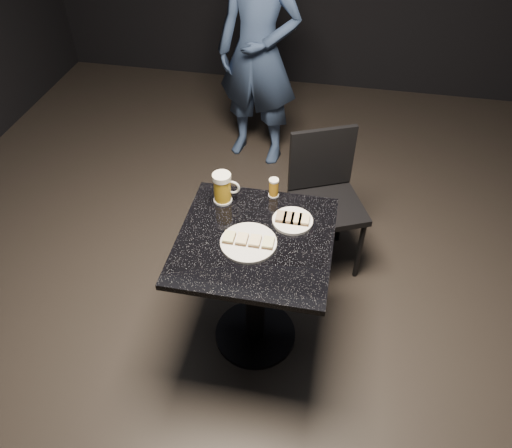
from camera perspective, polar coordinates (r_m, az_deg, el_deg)
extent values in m
plane|color=black|center=(2.83, -0.08, -12.54)|extent=(6.00, 6.00, 0.00)
cylinder|color=silver|center=(2.22, -0.86, -2.14)|extent=(0.25, 0.25, 0.01)
cylinder|color=white|center=(2.33, 4.19, 0.37)|extent=(0.19, 0.19, 0.01)
imported|color=navy|center=(3.68, 0.29, 18.99)|extent=(0.68, 0.52, 1.67)
cylinder|color=black|center=(2.82, -0.08, -12.40)|extent=(0.44, 0.44, 0.03)
cylinder|color=black|center=(2.53, -0.09, -7.75)|extent=(0.10, 0.10, 0.69)
cube|color=black|center=(2.26, -0.10, -1.92)|extent=(0.70, 0.70, 0.03)
cylinder|color=silver|center=(2.45, -3.80, 2.79)|extent=(0.09, 0.09, 0.01)
cylinder|color=gold|center=(2.41, -3.87, 3.98)|extent=(0.08, 0.08, 0.12)
cylinder|color=white|center=(2.36, -3.96, 5.37)|extent=(0.09, 0.09, 0.03)
torus|color=silver|center=(2.41, -2.71, 4.21)|extent=(0.08, 0.01, 0.08)
cylinder|color=silver|center=(2.48, 2.01, 3.36)|extent=(0.05, 0.05, 0.01)
cylinder|color=#BF831F|center=(2.45, 2.04, 4.15)|extent=(0.05, 0.05, 0.08)
cylinder|color=silver|center=(2.42, 2.06, 5.00)|extent=(0.05, 0.05, 0.01)
cube|color=black|center=(2.90, 8.24, 1.93)|extent=(0.50, 0.50, 0.04)
cylinder|color=black|center=(2.90, 5.79, -4.08)|extent=(0.03, 0.03, 0.43)
cylinder|color=black|center=(3.00, 11.72, -3.01)|extent=(0.03, 0.03, 0.43)
cylinder|color=black|center=(3.12, 4.05, 0.16)|extent=(0.03, 0.03, 0.43)
cylinder|color=black|center=(3.21, 9.62, 1.03)|extent=(0.03, 0.03, 0.43)
cube|color=black|center=(2.89, 7.53, 7.48)|extent=(0.36, 0.18, 0.38)
cube|color=#4C3521|center=(2.23, -3.10, -1.61)|extent=(0.05, 0.07, 0.01)
cube|color=#D1D184|center=(2.22, -3.10, -1.43)|extent=(0.05, 0.07, 0.01)
cube|color=#4C3521|center=(2.22, -1.61, -1.82)|extent=(0.05, 0.07, 0.01)
cube|color=beige|center=(2.21, -1.61, -1.64)|extent=(0.05, 0.07, 0.01)
cube|color=#4C3521|center=(2.21, -0.11, -2.03)|extent=(0.05, 0.07, 0.01)
cube|color=beige|center=(2.20, -0.11, -1.85)|extent=(0.05, 0.07, 0.01)
cube|color=#4C3521|center=(2.20, 1.40, -2.23)|extent=(0.05, 0.07, 0.01)
cube|color=#D1D184|center=(2.19, 1.40, -2.06)|extent=(0.05, 0.07, 0.01)
cube|color=#4C3521|center=(2.33, 2.91, 0.76)|extent=(0.05, 0.07, 0.01)
cube|color=#8C7251|center=(2.32, 2.92, 0.93)|extent=(0.05, 0.07, 0.01)
cube|color=#4C3521|center=(2.32, 3.78, 0.65)|extent=(0.05, 0.07, 0.01)
cube|color=#8C7251|center=(2.32, 3.79, 0.82)|extent=(0.05, 0.07, 0.01)
cube|color=#4C3521|center=(2.32, 4.64, 0.53)|extent=(0.05, 0.07, 0.01)
cube|color=beige|center=(2.32, 4.65, 0.71)|extent=(0.05, 0.07, 0.01)
cube|color=#4C3521|center=(2.32, 5.51, 0.42)|extent=(0.05, 0.07, 0.01)
cube|color=beige|center=(2.31, 5.52, 0.59)|extent=(0.05, 0.07, 0.01)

